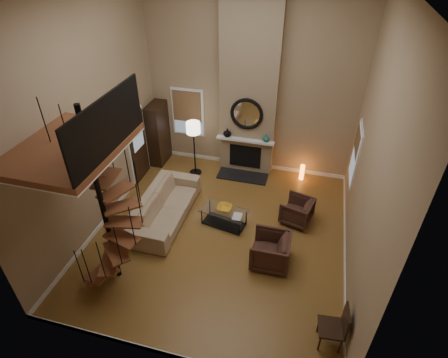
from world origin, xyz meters
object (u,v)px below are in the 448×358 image
(hutch, at_px, (158,134))
(floor_lamp, at_px, (193,132))
(sofa, at_px, (165,205))
(armchair_far, at_px, (274,251))
(accent_lamp, at_px, (302,172))
(coffee_table, at_px, (224,216))
(side_chair, at_px, (337,326))
(armchair_near, at_px, (299,212))

(hutch, relative_size, floor_lamp, 1.15)
(sofa, distance_m, floor_lamp, 2.38)
(sofa, xyz_separation_m, armchair_far, (2.94, -0.83, -0.04))
(armchair_far, xyz_separation_m, accent_lamp, (0.32, 3.48, -0.10))
(hutch, bearing_deg, sofa, -64.21)
(floor_lamp, bearing_deg, accent_lamp, 8.89)
(armchair_far, distance_m, coffee_table, 1.70)
(sofa, relative_size, floor_lamp, 1.56)
(coffee_table, distance_m, side_chair, 3.80)
(floor_lamp, bearing_deg, hutch, 162.86)
(side_chair, bearing_deg, armchair_far, 129.68)
(accent_lamp, bearing_deg, floor_lamp, -171.11)
(armchair_near, bearing_deg, hutch, -97.10)
(sofa, bearing_deg, armchair_far, -105.99)
(floor_lamp, bearing_deg, armchair_far, -46.20)
(coffee_table, height_order, accent_lamp, accent_lamp)
(accent_lamp, xyz_separation_m, side_chair, (1.04, -5.12, 0.28))
(floor_lamp, relative_size, side_chair, 1.76)
(armchair_near, relative_size, floor_lamp, 0.43)
(sofa, relative_size, armchair_near, 3.63)
(hutch, height_order, coffee_table, hutch)
(coffee_table, xyz_separation_m, floor_lamp, (-1.45, 2.03, 1.13))
(armchair_far, xyz_separation_m, floor_lamp, (-2.86, 2.98, 1.06))
(coffee_table, distance_m, floor_lamp, 2.74)
(accent_lamp, bearing_deg, hutch, -178.82)
(armchair_far, distance_m, floor_lamp, 4.27)
(hutch, distance_m, sofa, 2.90)
(armchair_far, xyz_separation_m, coffee_table, (-1.41, 0.95, -0.07))
(hutch, bearing_deg, accent_lamp, 1.18)
(armchair_near, relative_size, side_chair, 0.75)
(coffee_table, bearing_deg, side_chair, -43.12)
(armchair_near, height_order, floor_lamp, floor_lamp)
(hutch, xyz_separation_m, side_chair, (5.53, -5.03, -0.42))
(armchair_far, bearing_deg, armchair_near, 163.76)
(armchair_far, relative_size, accent_lamp, 1.78)
(hutch, relative_size, side_chair, 2.03)
(sofa, relative_size, side_chair, 2.74)
(hutch, distance_m, armchair_near, 4.99)
(armchair_near, distance_m, armchair_far, 1.58)
(sofa, bearing_deg, side_chair, -120.11)
(sofa, xyz_separation_m, side_chair, (4.30, -2.47, 0.13))
(armchair_far, height_order, coffee_table, armchair_far)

